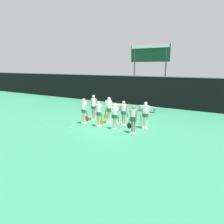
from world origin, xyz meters
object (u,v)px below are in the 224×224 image
object	(u,v)px
player_0	(84,109)
player_5	(109,108)
tennis_ball_3	(71,128)
player_3	(133,117)
tennis_ball_2	(121,121)
player_7	(145,113)
tennis_ball_6	(97,121)
tennis_ball_7	(94,123)
bench_courtside	(115,105)
player_6	(124,111)
player_1	(99,112)
tennis_ball_1	(141,133)
tennis_ball_5	(73,123)
scoreboard	(150,58)
tennis_ball_0	(47,126)
player_2	(115,114)
player_4	(94,105)
tennis_ball_4	(83,119)
bench_far	(147,107)

from	to	relation	value
player_0	player_5	world-z (taller)	player_5
tennis_ball_3	player_3	bearing A→B (deg)	17.79
player_3	tennis_ball_2	distance (m)	2.89
player_7	tennis_ball_6	size ratio (longest dim) A/B	26.33
player_5	tennis_ball_7	bearing A→B (deg)	-133.98
bench_courtside	player_6	xyz separation A→B (m)	(3.35, -4.32, 0.57)
bench_courtside	player_3	xyz separation A→B (m)	(4.69, -5.59, 0.60)
player_0	player_1	xyz separation A→B (m)	(1.27, -0.06, -0.06)
tennis_ball_1	tennis_ball_5	size ratio (longest dim) A/B	0.92
bench_courtside	scoreboard	bearing A→B (deg)	80.35
player_5	player_7	world-z (taller)	player_5
bench_courtside	tennis_ball_0	distance (m)	7.34
player_0	player_7	xyz separation A→B (m)	(3.91, 1.15, -0.02)
player_1	tennis_ball_3	size ratio (longest dim) A/B	25.77
player_1	player_2	bearing A→B (deg)	6.78
player_0	tennis_ball_3	bearing A→B (deg)	-88.74
tennis_ball_3	player_4	bearing A→B (deg)	92.48
bench_courtside	tennis_ball_5	xyz separation A→B (m)	(0.17, -5.78, -0.35)
tennis_ball_4	tennis_ball_7	distance (m)	1.58
player_4	tennis_ball_5	distance (m)	1.97
tennis_ball_4	tennis_ball_2	bearing A→B (deg)	18.71
player_4	tennis_ball_2	bearing A→B (deg)	6.25
tennis_ball_0	tennis_ball_1	distance (m)	6.04
bench_far	player_0	distance (m)	6.35
player_0	player_3	xyz separation A→B (m)	(3.75, -0.14, -0.03)
bench_courtside	player_0	distance (m)	5.57
player_1	player_3	distance (m)	2.48
bench_courtside	bench_far	bearing A→B (deg)	17.60
player_4	tennis_ball_1	world-z (taller)	player_4
tennis_ball_2	tennis_ball_7	size ratio (longest dim) A/B	1.09
player_2	tennis_ball_2	world-z (taller)	player_2
bench_far	player_1	bearing A→B (deg)	-88.89
player_1	player_2	distance (m)	1.17
player_2	tennis_ball_1	xyz separation A→B (m)	(1.72, 0.05, -0.93)
tennis_ball_1	tennis_ball_4	xyz separation A→B (m)	(-5.03, 0.84, 0.00)
player_1	player_5	world-z (taller)	player_5
player_5	tennis_ball_5	distance (m)	2.69
player_1	player_4	bearing A→B (deg)	142.24
player_4	player_1	bearing A→B (deg)	-53.12
scoreboard	player_5	xyz separation A→B (m)	(0.93, -8.82, -3.58)
tennis_ball_2	tennis_ball_5	bearing A→B (deg)	-140.73
player_7	tennis_ball_2	world-z (taller)	player_7
player_4	tennis_ball_5	size ratio (longest dim) A/B	25.52
player_0	player_1	bearing A→B (deg)	-1.22
player_1	tennis_ball_4	distance (m)	2.52
scoreboard	tennis_ball_6	size ratio (longest dim) A/B	91.92
bench_courtside	player_1	size ratio (longest dim) A/B	1.07
player_5	tennis_ball_3	size ratio (longest dim) A/B	28.08
player_7	tennis_ball_7	size ratio (longest dim) A/B	25.66
scoreboard	tennis_ball_0	bearing A→B (deg)	-99.39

